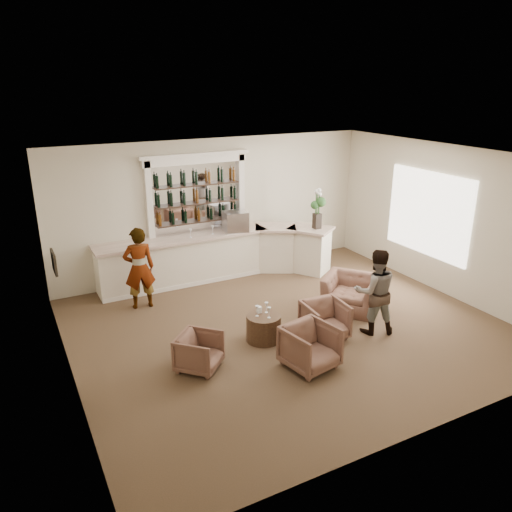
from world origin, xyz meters
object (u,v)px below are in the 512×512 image
at_px(armchair_left, 199,352).
at_px(armchair_far, 351,293).
at_px(guest, 375,292).
at_px(espresso_machine, 235,221).
at_px(armchair_right, 325,320).
at_px(bar_counter, 219,256).
at_px(cocktail_table, 264,328).
at_px(flower_vase, 318,206).
at_px(armchair_center, 310,347).
at_px(sommelier, 139,268).

relative_size(armchair_left, armchair_far, 0.62).
relative_size(guest, espresso_machine, 3.05).
bearing_deg(armchair_right, bar_counter, 102.84).
bearing_deg(espresso_machine, cocktail_table, -98.64).
xyz_separation_m(armchair_far, espresso_machine, (-1.31, 2.85, 1.02)).
distance_m(armchair_left, armchair_far, 3.74).
xyz_separation_m(guest, armchair_left, (-3.42, 0.31, -0.52)).
distance_m(guest, armchair_right, 1.08).
relative_size(bar_counter, flower_vase, 5.75).
height_order(armchair_center, armchair_right, armchair_center).
bearing_deg(flower_vase, cocktail_table, -138.70).
distance_m(armchair_right, flower_vase, 3.63).
bearing_deg(armchair_far, espresso_machine, 166.00).
height_order(bar_counter, armchair_far, bar_counter).
height_order(armchair_left, espresso_machine, espresso_machine).
bearing_deg(sommelier, bar_counter, -154.93).
relative_size(armchair_center, armchair_right, 1.07).
distance_m(guest, flower_vase, 3.36).
height_order(sommelier, armchair_right, sommelier).
distance_m(guest, armchair_far, 1.13).
distance_m(bar_counter, armchair_left, 4.05).
relative_size(bar_counter, espresso_machine, 10.46).
xyz_separation_m(sommelier, armchair_right, (2.69, -2.89, -0.53)).
bearing_deg(sommelier, espresso_machine, -158.55).
xyz_separation_m(armchair_left, espresso_machine, (2.36, 3.54, 1.07)).
bearing_deg(sommelier, armchair_right, 138.83).
distance_m(cocktail_table, armchair_left, 1.46).
height_order(sommelier, espresso_machine, sommelier).
xyz_separation_m(armchair_center, armchair_far, (2.01, 1.50, -0.01)).
bearing_deg(armchair_center, armchair_far, 26.08).
distance_m(bar_counter, flower_vase, 2.67).
distance_m(sommelier, armchair_far, 4.46).
height_order(armchair_right, espresso_machine, espresso_machine).
bearing_deg(flower_vase, armchair_left, -146.17).
xyz_separation_m(cocktail_table, espresso_machine, (0.95, 3.17, 1.13)).
distance_m(armchair_left, flower_vase, 5.27).
bearing_deg(armchair_center, armchair_left, 143.47).
relative_size(cocktail_table, armchair_right, 0.84).
bearing_deg(guest, espresso_machine, -52.01).
distance_m(armchair_center, armchair_right, 1.11).
bearing_deg(armchair_left, cocktail_table, -30.53).
bearing_deg(espresso_machine, guest, -66.64).
bearing_deg(armchair_right, guest, -11.07).
bearing_deg(flower_vase, guest, -104.24).
xyz_separation_m(bar_counter, sommelier, (-2.11, -0.73, 0.31)).
bearing_deg(armchair_left, armchair_far, -34.41).
relative_size(armchair_right, armchair_far, 0.69).
bearing_deg(bar_counter, armchair_left, -118.22).
xyz_separation_m(cocktail_table, flower_vase, (2.81, 2.46, 1.45)).
height_order(cocktail_table, armchair_center, armchair_center).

